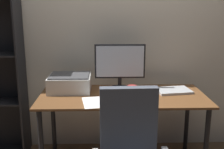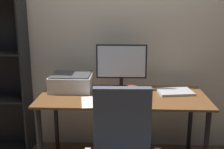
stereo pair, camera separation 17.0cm
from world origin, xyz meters
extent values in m
cube|color=beige|center=(0.00, 0.52, 1.30)|extent=(6.40, 0.10, 2.60)
cube|color=brown|center=(0.00, 0.00, 0.73)|extent=(1.54, 0.70, 0.02)
cylinder|color=black|center=(-0.71, -0.29, 0.36)|extent=(0.04, 0.04, 0.72)
cylinder|color=black|center=(0.71, -0.29, 0.36)|extent=(0.04, 0.04, 0.72)
cylinder|color=black|center=(-0.71, 0.29, 0.36)|extent=(0.04, 0.04, 0.72)
cylinder|color=black|center=(0.71, 0.29, 0.36)|extent=(0.04, 0.04, 0.72)
cylinder|color=black|center=(-0.02, 0.21, 0.75)|extent=(0.20, 0.20, 0.01)
cylinder|color=black|center=(-0.02, 0.21, 0.80)|extent=(0.04, 0.04, 0.10)
cube|color=black|center=(-0.02, 0.21, 1.02)|extent=(0.49, 0.03, 0.33)
cube|color=silver|center=(-0.02, 0.19, 1.02)|extent=(0.46, 0.01, 0.30)
cube|color=silver|center=(-0.05, -0.15, 0.75)|extent=(0.29, 0.11, 0.02)
cube|color=black|center=(0.14, -0.14, 0.76)|extent=(0.08, 0.11, 0.03)
cylinder|color=#B72D28|center=(0.08, -0.02, 0.79)|extent=(0.09, 0.09, 0.10)
cube|color=#B72D28|center=(0.13, -0.02, 0.79)|extent=(0.02, 0.01, 0.05)
cube|color=#B7BABC|center=(0.50, 0.09, 0.75)|extent=(0.35, 0.27, 0.02)
cube|color=silver|center=(-0.50, 0.15, 0.81)|extent=(0.40, 0.34, 0.15)
cube|color=#424244|center=(-0.50, 0.15, 0.90)|extent=(0.37, 0.31, 0.01)
cube|color=white|center=(-0.25, -0.19, 0.74)|extent=(0.26, 0.33, 0.00)
cube|color=#474C56|center=(0.00, -0.66, 0.75)|extent=(0.40, 0.08, 0.52)
cube|color=black|center=(-1.01, 0.31, 0.83)|extent=(0.02, 0.28, 1.65)
camera|label=1|loc=(-0.16, -2.45, 1.55)|focal=44.51mm
camera|label=2|loc=(0.01, -2.45, 1.55)|focal=44.51mm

